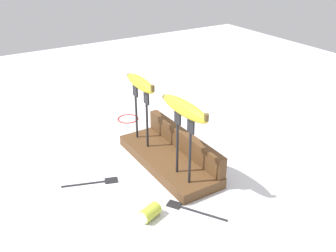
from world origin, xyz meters
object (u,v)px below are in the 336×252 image
object	(u,v)px
fork_stand_left	(141,111)
banana_raised_left	(140,83)
fork_fallen_far	(188,208)
banana_chunk_near	(150,213)
wire_coil	(128,118)
fork_fallen_near	(98,182)
banana_raised_right	(184,108)
fork_stand_right	(184,141)

from	to	relation	value
fork_stand_left	banana_raised_left	bearing A→B (deg)	178.50
fork_fallen_far	banana_chunk_near	xyz separation A→B (m)	(-0.02, -0.10, 0.01)
banana_chunk_near	wire_coil	world-z (taller)	banana_chunk_near
banana_raised_left	wire_coil	distance (m)	0.33
fork_fallen_near	fork_fallen_far	distance (m)	0.28
banana_raised_right	fork_fallen_far	size ratio (longest dim) A/B	1.31
fork_fallen_near	wire_coil	size ratio (longest dim) A/B	1.90
fork_stand_left	fork_stand_right	distance (m)	0.23
banana_raised_left	wire_coil	xyz separation A→B (m)	(-0.23, 0.06, -0.23)
banana_chunk_near	wire_coil	size ratio (longest dim) A/B	0.75
fork_stand_right	banana_chunk_near	bearing A→B (deg)	-64.93
fork_stand_left	banana_raised_right	xyz separation A→B (m)	(0.23, -0.00, 0.10)
banana_raised_right	banana_chunk_near	distance (m)	0.27
fork_stand_left	fork_fallen_near	size ratio (longest dim) A/B	1.19
fork_fallen_far	banana_chunk_near	size ratio (longest dim) A/B	2.39
fork_fallen_near	fork_fallen_far	xyz separation A→B (m)	(0.23, 0.15, -0.00)
banana_raised_right	wire_coil	xyz separation A→B (m)	(-0.47, 0.06, -0.24)
fork_fallen_far	wire_coil	world-z (taller)	fork_fallen_far
banana_raised_left	banana_raised_right	size ratio (longest dim) A/B	0.90
fork_fallen_near	fork_fallen_far	bearing A→B (deg)	33.09
fork_stand_right	banana_chunk_near	world-z (taller)	fork_stand_right
fork_stand_right	fork_fallen_near	bearing A→B (deg)	-125.91
fork_stand_left	banana_chunk_near	world-z (taller)	fork_stand_left
banana_raised_left	banana_chunk_near	world-z (taller)	banana_raised_left
fork_stand_right	banana_raised_right	bearing A→B (deg)	-178.29
banana_raised_right	fork_fallen_near	bearing A→B (deg)	-125.89
fork_stand_left	banana_raised_right	size ratio (longest dim) A/B	0.96
fork_fallen_near	fork_fallen_far	size ratio (longest dim) A/B	1.06
banana_raised_left	fork_stand_right	bearing A→B (deg)	-0.00
banana_raised_left	wire_coil	bearing A→B (deg)	164.90
fork_fallen_far	fork_stand_left	bearing A→B (deg)	172.29
banana_raised_left	fork_fallen_far	world-z (taller)	banana_raised_left
wire_coil	fork_stand_left	bearing A→B (deg)	-15.10
fork_stand_right	banana_raised_right	distance (m)	0.10
fork_stand_right	wire_coil	size ratio (longest dim) A/B	2.32
fork_fallen_far	banana_raised_right	bearing A→B (deg)	154.07
banana_raised_right	fork_stand_right	bearing A→B (deg)	1.71
fork_stand_left	banana_raised_left	world-z (taller)	banana_raised_left
wire_coil	fork_stand_right	bearing A→B (deg)	-7.69
fork_stand_left	fork_fallen_near	world-z (taller)	fork_stand_left
fork_stand_left	banana_raised_left	distance (m)	0.09
fork_stand_left	banana_raised_right	world-z (taller)	banana_raised_right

